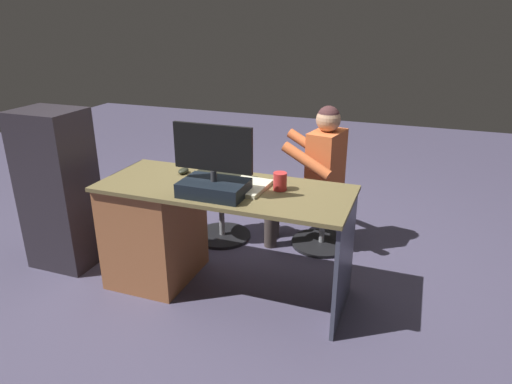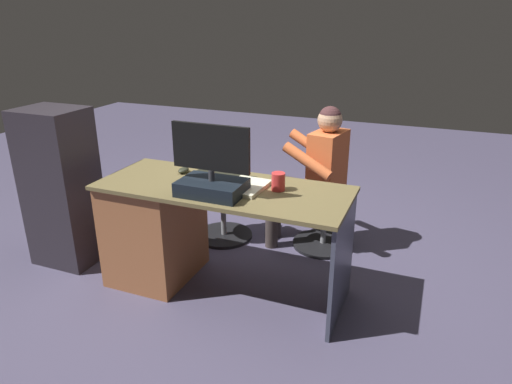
% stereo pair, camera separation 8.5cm
% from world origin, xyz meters
% --- Properties ---
extents(ground_plane, '(10.00, 10.00, 0.00)m').
position_xyz_m(ground_plane, '(0.00, 0.00, 0.00)').
color(ground_plane, '#48435C').
extents(desk, '(1.57, 0.63, 0.73)m').
position_xyz_m(desk, '(0.42, 0.38, 0.39)').
color(desk, brown).
rests_on(desk, ground_plane).
extents(monitor, '(0.48, 0.26, 0.42)m').
position_xyz_m(monitor, '(-0.00, 0.52, 0.84)').
color(monitor, black).
rests_on(monitor, desk).
extents(keyboard, '(0.42, 0.14, 0.02)m').
position_xyz_m(keyboard, '(0.06, 0.26, 0.74)').
color(keyboard, black).
rests_on(keyboard, desk).
extents(computer_mouse, '(0.06, 0.10, 0.04)m').
position_xyz_m(computer_mouse, '(0.35, 0.24, 0.75)').
color(computer_mouse, '#2C2E21').
rests_on(computer_mouse, desk).
extents(cup, '(0.08, 0.08, 0.11)m').
position_xyz_m(cup, '(-0.34, 0.31, 0.78)').
color(cup, red).
rests_on(cup, desk).
extents(tv_remote, '(0.10, 0.16, 0.02)m').
position_xyz_m(tv_remote, '(0.21, 0.41, 0.74)').
color(tv_remote, black).
rests_on(tv_remote, desk).
extents(notebook_binder, '(0.24, 0.31, 0.02)m').
position_xyz_m(notebook_binder, '(-0.15, 0.36, 0.74)').
color(notebook_binder, beige).
rests_on(notebook_binder, desk).
extents(office_chair_teddy, '(0.46, 0.46, 0.44)m').
position_xyz_m(office_chair_teddy, '(0.34, -0.31, 0.25)').
color(office_chair_teddy, black).
rests_on(office_chair_teddy, ground_plane).
extents(teddy_bear, '(0.26, 0.26, 0.37)m').
position_xyz_m(teddy_bear, '(0.34, -0.32, 0.61)').
color(teddy_bear, '#9D6F4B').
rests_on(teddy_bear, office_chair_teddy).
extents(visitor_chair, '(0.47, 0.47, 0.44)m').
position_xyz_m(visitor_chair, '(-0.45, -0.46, 0.24)').
color(visitor_chair, black).
rests_on(visitor_chair, ground_plane).
extents(person, '(0.59, 0.54, 1.10)m').
position_xyz_m(person, '(-0.36, -0.44, 0.64)').
color(person, orange).
rests_on(person, ground_plane).
extents(equipment_rack, '(0.44, 0.36, 1.13)m').
position_xyz_m(equipment_rack, '(1.24, 0.44, 0.56)').
color(equipment_rack, '#2C272D').
rests_on(equipment_rack, ground_plane).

